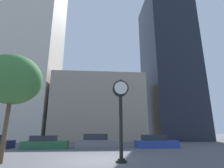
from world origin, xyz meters
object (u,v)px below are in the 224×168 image
at_px(bare_tree, 13,80).
at_px(street_lamp_left, 1,99).
at_px(car_grey, 97,142).
at_px(car_blue, 155,142).
at_px(street_clock, 121,104).
at_px(car_green, 45,143).

bearing_deg(bare_tree, street_lamp_left, 131.11).
bearing_deg(car_grey, car_blue, -1.58).
height_order(street_clock, street_lamp_left, street_lamp_left).
height_order(street_clock, car_blue, street_clock).
relative_size(street_clock, car_grey, 1.08).
xyz_separation_m(street_clock, bare_tree, (-6.53, 0.13, 1.42)).
xyz_separation_m(car_green, street_lamp_left, (-1.16, -7.16, 3.24)).
xyz_separation_m(car_green, car_grey, (5.27, 0.32, 0.06)).
relative_size(car_grey, car_blue, 1.01).
bearing_deg(street_lamp_left, car_green, 80.77).
height_order(car_blue, bare_tree, bare_tree).
height_order(street_clock, car_green, street_clock).
xyz_separation_m(street_clock, street_lamp_left, (-7.79, 1.56, 0.49)).
xyz_separation_m(street_lamp_left, bare_tree, (1.25, -1.44, 0.93)).
distance_m(street_clock, car_green, 11.29).
bearing_deg(car_blue, car_green, 178.92).
bearing_deg(car_green, car_blue, -2.00).
height_order(car_grey, street_lamp_left, street_lamp_left).
relative_size(street_clock, car_blue, 1.08).
relative_size(street_clock, street_lamp_left, 0.87).
xyz_separation_m(street_clock, car_blue, (4.88, 8.79, -2.73)).
bearing_deg(car_grey, street_lamp_left, -129.98).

